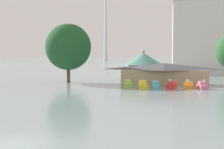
% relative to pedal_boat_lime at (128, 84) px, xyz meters
% --- Properties ---
extents(ground_plane, '(2000.00, 2000.00, 0.00)m').
position_rel_pedal_boat_lime_xyz_m(ground_plane, '(-2.90, -38.25, -0.57)').
color(ground_plane, gray).
extents(pedal_boat_lime, '(1.88, 3.01, 1.67)m').
position_rel_pedal_boat_lime_xyz_m(pedal_boat_lime, '(0.00, 0.00, 0.00)').
color(pedal_boat_lime, '#8CCC3F').
rests_on(pedal_boat_lime, ground).
extents(pedal_boat_yellow, '(1.96, 3.06, 1.68)m').
position_rel_pedal_boat_lime_xyz_m(pedal_boat_yellow, '(2.86, -1.33, 0.01)').
color(pedal_boat_yellow, yellow).
rests_on(pedal_boat_yellow, ground).
extents(pedal_boat_cyan, '(1.61, 2.94, 1.54)m').
position_rel_pedal_boat_lime_xyz_m(pedal_boat_cyan, '(5.07, -0.21, -0.08)').
color(pedal_boat_cyan, '#4CB7CC').
rests_on(pedal_boat_cyan, ground).
extents(pedal_boat_red, '(2.07, 2.69, 1.74)m').
position_rel_pedal_boat_lime_xyz_m(pedal_boat_red, '(7.94, -0.60, -0.02)').
color(pedal_boat_red, red).
rests_on(pedal_boat_red, ground).
extents(pedal_boat_orange, '(1.98, 2.66, 1.71)m').
position_rel_pedal_boat_lime_xyz_m(pedal_boat_orange, '(10.96, 0.03, -0.06)').
color(pedal_boat_orange, orange).
rests_on(pedal_boat_orange, ground).
extents(pedal_boat_pink, '(1.77, 2.81, 1.76)m').
position_rel_pedal_boat_lime_xyz_m(pedal_boat_pink, '(13.32, -0.07, -0.02)').
color(pedal_boat_pink, pink).
rests_on(pedal_boat_pink, ground).
extents(boathouse, '(18.42, 6.64, 4.35)m').
position_rel_pedal_boat_lime_xyz_m(boathouse, '(6.54, 7.55, 1.71)').
color(boathouse, tan).
rests_on(boathouse, ground).
extents(green_roof_pavilion, '(9.49, 9.49, 7.20)m').
position_rel_pedal_boat_lime_xyz_m(green_roof_pavilion, '(1.42, 19.02, 3.13)').
color(green_roof_pavilion, brown).
rests_on(green_roof_pavilion, ground).
extents(shoreline_tree_tall_left, '(9.90, 9.90, 12.75)m').
position_rel_pedal_boat_lime_xyz_m(shoreline_tree_tall_left, '(-14.00, 8.11, 7.18)').
color(shoreline_tree_tall_left, brown).
rests_on(shoreline_tree_tall_left, ground).
extents(background_building_block, '(21.50, 14.40, 23.30)m').
position_rel_pedal_boat_lime_xyz_m(background_building_block, '(19.16, 46.62, 11.10)').
color(background_building_block, silver).
rests_on(background_building_block, ground).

